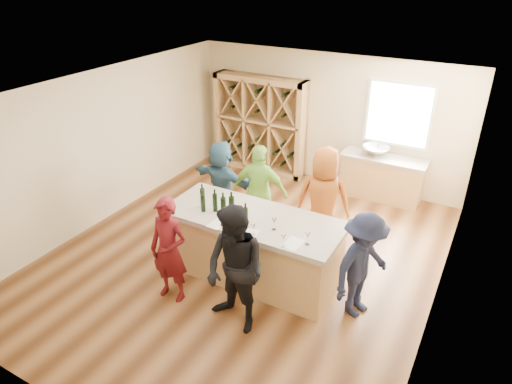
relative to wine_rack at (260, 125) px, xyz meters
The scene contains 35 objects.
floor 3.78m from the wine_rack, 65.36° to the right, with size 6.00×7.00×0.10m, color brown.
ceiling 4.00m from the wine_rack, 65.36° to the right, with size 6.00×7.00×0.10m, color white.
wall_back 1.56m from the wine_rack, 10.57° to the left, with size 6.00×0.10×2.80m, color beige.
wall_front 6.99m from the wine_rack, 77.60° to the right, with size 6.00×0.10×2.80m, color beige.
wall_left 3.63m from the wine_rack, 115.36° to the right, with size 0.10×7.00×2.80m, color beige.
wall_right 5.61m from the wine_rack, 35.70° to the right, with size 0.10×7.00×2.80m, color beige.
window_frame 3.08m from the wine_rack, ahead, with size 1.30×0.06×1.30m, color white.
window_pane 3.07m from the wine_rack, ahead, with size 1.18×0.01×1.18m, color white.
wine_rack is the anchor object (origin of this frame).
back_counter_base 2.98m from the wine_rack, ahead, with size 1.60×0.58×0.86m, color tan.
back_counter_top 2.91m from the wine_rack, ahead, with size 1.70×0.62×0.06m, color #A69988.
sink 2.70m from the wine_rack, ahead, with size 0.54×0.54×0.19m, color silver.
faucet 2.70m from the wine_rack, ahead, with size 0.02×0.02×0.30m, color silver.
tasting_counter_base 4.16m from the wine_rack, 62.87° to the right, with size 2.60×1.00×1.00m, color tan.
tasting_counter_top 4.12m from the wine_rack, 62.87° to the right, with size 2.72×1.12×0.08m, color #A69988.
wine_bottle_a 3.92m from the wine_rack, 74.37° to the right, with size 0.07×0.07×0.30m, color black.
wine_bottle_b 4.06m from the wine_rack, 73.57° to the right, with size 0.07×0.07×0.28m, color black.
wine_bottle_c 4.01m from the wine_rack, 71.09° to the right, with size 0.07×0.07×0.29m, color black.
wine_bottle_d 4.17m from the wine_rack, 68.81° to the right, with size 0.08×0.08×0.32m, color black.
wine_bottle_e 4.15m from the wine_rack, 67.15° to the right, with size 0.08×0.08×0.33m, color black.
wine_glass_a 4.42m from the wine_rack, 68.76° to the right, with size 0.07×0.07×0.20m, color white.
wine_glass_b 4.62m from the wine_rack, 62.53° to the right, with size 0.06×0.06×0.16m, color white.
wine_glass_c 4.91m from the wine_rack, 57.76° to the right, with size 0.07×0.07×0.18m, color white.
wine_glass_d 4.49m from the wine_rack, 58.87° to the right, with size 0.07×0.07×0.19m, color white.
wine_glass_e 4.89m from the wine_rack, 53.97° to the right, with size 0.07×0.07×0.18m, color white.
tasting_menu_a 4.38m from the wine_rack, 69.55° to the right, with size 0.20×0.28×0.00m, color white.
tasting_menu_b 4.60m from the wine_rack, 63.07° to the right, with size 0.20×0.27×0.00m, color white.
tasting_menu_c 4.85m from the wine_rack, 56.12° to the right, with size 0.23×0.31×0.00m, color white.
person_near_left 4.80m from the wine_rack, 76.97° to the right, with size 0.59×0.43×1.62m, color #590F14.
person_near_right 5.21m from the wine_rack, 64.87° to the right, with size 0.88×0.48×1.81m, color black.
person_server 5.14m from the wine_rack, 45.69° to the right, with size 1.03×0.48×1.59m, color #191E38.
person_far_mid 2.87m from the wine_rack, 61.34° to the right, with size 1.00×0.51×1.71m, color #8CC64C.
person_far_right 3.49m from the wine_rack, 43.98° to the right, with size 0.91×0.59×1.85m, color #994C19.
person_far_left 2.51m from the wine_rack, 77.91° to the right, with size 1.48×0.53×1.59m, color #335972.
wine_bottle_f 4.41m from the wine_rack, 64.07° to the right, with size 0.07×0.07×0.30m, color black.
Camera 1 is at (3.26, -5.48, 4.51)m, focal length 32.00 mm.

